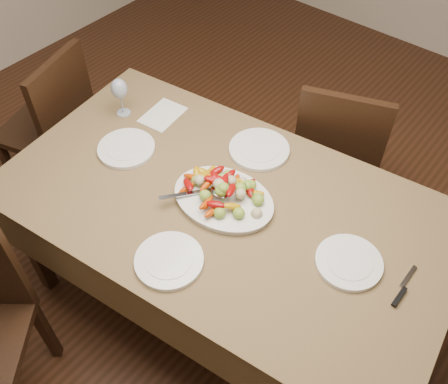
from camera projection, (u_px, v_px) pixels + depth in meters
floor at (185, 305)px, 2.55m from camera, size 6.00×6.00×0.00m
dining_table at (224, 255)px, 2.30m from camera, size 1.95×1.26×0.76m
chair_far at (338, 148)px, 2.63m from camera, size 0.54×0.54×0.95m
chair_left at (45, 127)px, 2.74m from camera, size 0.52×0.52×0.95m
serving_platter at (224, 200)px, 2.00m from camera, size 0.45×0.35×0.02m
roasted_vegetables at (224, 191)px, 1.96m from camera, size 0.36×0.27×0.09m
serving_spoon at (205, 193)px, 1.98m from camera, size 0.27×0.20×0.03m
plate_left at (126, 149)px, 2.21m from camera, size 0.25×0.25×0.02m
plate_right at (349, 262)px, 1.81m from camera, size 0.24×0.24×0.02m
plate_far at (259, 149)px, 2.20m from camera, size 0.27×0.27×0.02m
plate_near at (169, 261)px, 1.82m from camera, size 0.25×0.25×0.02m
wine_glass at (121, 96)px, 2.31m from camera, size 0.08×0.08×0.20m
menu_card at (163, 115)px, 2.37m from camera, size 0.17×0.23×0.00m
table_knife at (403, 288)px, 1.74m from camera, size 0.02×0.20×0.01m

